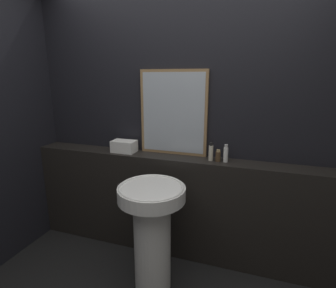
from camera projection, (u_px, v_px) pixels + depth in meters
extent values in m
cube|color=black|center=(183.00, 124.00, 2.44)|extent=(8.00, 0.06, 2.50)
cube|color=black|center=(178.00, 206.00, 2.49)|extent=(2.93, 0.24, 0.97)
cylinder|color=white|center=(152.00, 244.00, 2.07)|extent=(0.29, 0.29, 0.77)
cylinder|color=white|center=(152.00, 193.00, 1.96)|extent=(0.51, 0.51, 0.10)
torus|color=white|center=(151.00, 187.00, 1.95)|extent=(0.50, 0.50, 0.02)
cube|color=#937047|center=(173.00, 113.00, 2.40)|extent=(0.63, 0.03, 0.77)
cube|color=#B2BCC6|center=(173.00, 113.00, 2.39)|extent=(0.58, 0.02, 0.72)
cube|color=white|center=(124.00, 146.00, 2.53)|extent=(0.23, 0.15, 0.11)
cylinder|color=beige|center=(211.00, 153.00, 2.27)|extent=(0.04, 0.04, 0.13)
cylinder|color=black|center=(211.00, 144.00, 2.25)|extent=(0.03, 0.03, 0.03)
cylinder|color=#4C3823|center=(218.00, 156.00, 2.25)|extent=(0.04, 0.04, 0.08)
cylinder|color=tan|center=(218.00, 151.00, 2.24)|extent=(0.03, 0.03, 0.02)
cylinder|color=white|center=(226.00, 155.00, 2.23)|extent=(0.04, 0.04, 0.13)
cylinder|color=silver|center=(226.00, 146.00, 2.21)|extent=(0.03, 0.03, 0.03)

